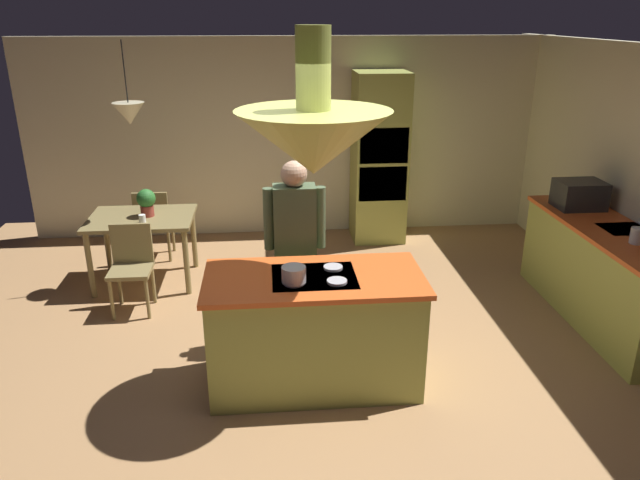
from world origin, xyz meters
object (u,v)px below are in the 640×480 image
at_px(dining_table, 142,226).
at_px(potted_plant_on_table, 146,201).
at_px(microwave_on_counter, 579,194).
at_px(oven_tower, 379,158).
at_px(chair_by_back_wall, 154,220).
at_px(cup_on_table, 142,219).
at_px(cooking_pot_on_cooktop, 294,274).
at_px(chair_facing_island, 131,262).
at_px(person_at_island, 295,242).
at_px(canister_sugar, 637,236).
at_px(kitchen_island, 314,330).

relative_size(dining_table, potted_plant_on_table, 3.69).
height_order(potted_plant_on_table, microwave_on_counter, microwave_on_counter).
bearing_deg(potted_plant_on_table, oven_tower, 22.45).
xyz_separation_m(chair_by_back_wall, cup_on_table, (0.06, -0.85, 0.30)).
height_order(oven_tower, cooking_pot_on_cooktop, oven_tower).
bearing_deg(dining_table, microwave_on_counter, -8.08).
bearing_deg(cooking_pot_on_cooktop, chair_facing_island, 134.14).
height_order(dining_table, cup_on_table, cup_on_table).
xyz_separation_m(dining_table, cup_on_table, (0.06, -0.21, 0.15)).
xyz_separation_m(dining_table, potted_plant_on_table, (0.07, 0.02, 0.27)).
height_order(person_at_island, cup_on_table, person_at_island).
relative_size(dining_table, microwave_on_counter, 2.41).
bearing_deg(potted_plant_on_table, chair_by_back_wall, 96.43).
relative_size(potted_plant_on_table, microwave_on_counter, 0.65).
relative_size(person_at_island, potted_plant_on_table, 5.57).
bearing_deg(person_at_island, chair_by_back_wall, 127.69).
bearing_deg(oven_tower, dining_table, -157.79).
bearing_deg(dining_table, potted_plant_on_table, 12.33).
height_order(canister_sugar, microwave_on_counter, microwave_on_counter).
distance_m(oven_tower, person_at_island, 2.83).
xyz_separation_m(potted_plant_on_table, canister_sugar, (4.47, -1.68, 0.08)).
bearing_deg(chair_facing_island, microwave_on_counter, -0.02).
bearing_deg(oven_tower, cooking_pot_on_cooktop, -110.48).
relative_size(chair_by_back_wall, canister_sugar, 6.21).
distance_m(canister_sugar, microwave_on_counter, 1.02).
bearing_deg(canister_sugar, kitchen_island, -171.31).
bearing_deg(cup_on_table, potted_plant_on_table, 86.71).
bearing_deg(dining_table, canister_sugar, -20.15).
xyz_separation_m(chair_facing_island, chair_by_back_wall, (0.00, 1.29, 0.00)).
bearing_deg(oven_tower, potted_plant_on_table, -157.55).
height_order(chair_facing_island, cooking_pot_on_cooktop, cooking_pot_on_cooktop).
height_order(oven_tower, cup_on_table, oven_tower).
relative_size(chair_facing_island, cup_on_table, 9.67).
relative_size(dining_table, chair_facing_island, 1.27).
bearing_deg(cup_on_table, dining_table, 105.31).
xyz_separation_m(chair_by_back_wall, canister_sugar, (4.54, -2.31, 0.50)).
bearing_deg(dining_table, cup_on_table, -74.69).
height_order(canister_sugar, cooking_pot_on_cooktop, same).
xyz_separation_m(person_at_island, chair_facing_island, (-1.59, 0.77, -0.46)).
bearing_deg(cooking_pot_on_cooktop, oven_tower, 69.52).
distance_m(dining_table, person_at_island, 2.15).
xyz_separation_m(oven_tower, dining_table, (-2.80, -1.14, -0.42)).
xyz_separation_m(chair_by_back_wall, cooking_pot_on_cooktop, (1.54, -2.87, 0.51)).
relative_size(dining_table, cooking_pot_on_cooktop, 6.15).
bearing_deg(microwave_on_counter, person_at_island, -165.36).
relative_size(dining_table, person_at_island, 0.66).
relative_size(oven_tower, microwave_on_counter, 4.67).
height_order(dining_table, potted_plant_on_table, potted_plant_on_table).
height_order(person_at_island, canister_sugar, person_at_island).
xyz_separation_m(kitchen_island, cup_on_table, (-1.64, 1.89, 0.33)).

